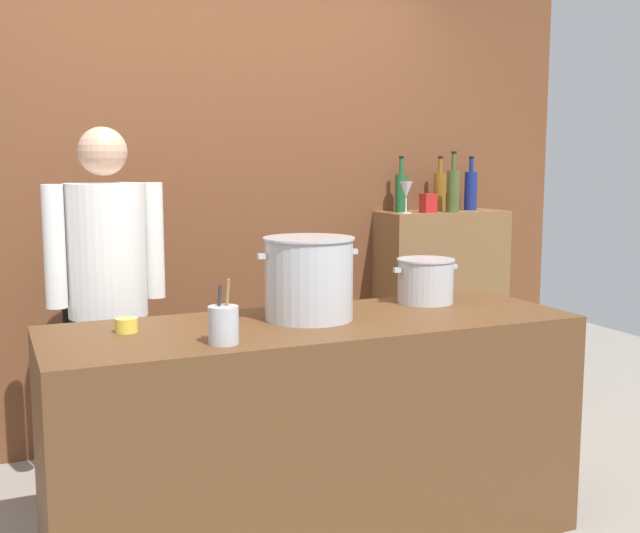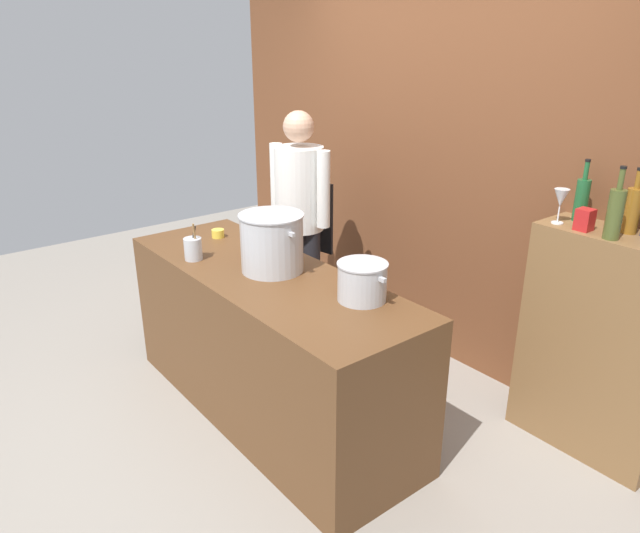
% 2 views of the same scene
% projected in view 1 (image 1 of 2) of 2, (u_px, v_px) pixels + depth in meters
% --- Properties ---
extents(brick_back_panel, '(4.40, 0.10, 3.00)m').
position_uv_depth(brick_back_panel, '(213.00, 163.00, 4.18)').
color(brick_back_panel, brown).
rests_on(brick_back_panel, ground_plane).
extents(prep_counter, '(2.06, 0.70, 0.90)m').
position_uv_depth(prep_counter, '(315.00, 433.00, 3.06)').
color(prep_counter, brown).
rests_on(prep_counter, ground_plane).
extents(bar_cabinet, '(0.76, 0.32, 1.22)m').
position_uv_depth(bar_cabinet, '(440.00, 313.00, 4.64)').
color(bar_cabinet, brown).
rests_on(bar_cabinet, ground_plane).
extents(chef, '(0.52, 0.38, 1.66)m').
position_uv_depth(chef, '(107.00, 287.00, 3.39)').
color(chef, black).
rests_on(chef, ground_plane).
extents(stockpot_large, '(0.42, 0.36, 0.32)m').
position_uv_depth(stockpot_large, '(309.00, 278.00, 3.02)').
color(stockpot_large, '#B7BABF').
rests_on(stockpot_large, prep_counter).
extents(stockpot_small, '(0.31, 0.25, 0.19)m').
position_uv_depth(stockpot_small, '(425.00, 281.00, 3.37)').
color(stockpot_small, '#B7BABF').
rests_on(stockpot_small, prep_counter).
extents(utensil_crock, '(0.10, 0.10, 0.22)m').
position_uv_depth(utensil_crock, '(223.00, 324.00, 2.62)').
color(utensil_crock, '#B7BABF').
rests_on(utensil_crock, prep_counter).
extents(butter_jar, '(0.08, 0.08, 0.05)m').
position_uv_depth(butter_jar, '(126.00, 325.00, 2.80)').
color(butter_jar, yellow).
rests_on(butter_jar, prep_counter).
extents(wine_bottle_olive, '(0.07, 0.07, 0.35)m').
position_uv_depth(wine_bottle_olive, '(453.00, 190.00, 4.45)').
color(wine_bottle_olive, '#475123').
rests_on(wine_bottle_olive, bar_cabinet).
extents(wine_bottle_cobalt, '(0.08, 0.08, 0.32)m').
position_uv_depth(wine_bottle_cobalt, '(471.00, 190.00, 4.65)').
color(wine_bottle_cobalt, navy).
rests_on(wine_bottle_cobalt, bar_cabinet).
extents(wine_bottle_green, '(0.07, 0.07, 0.32)m').
position_uv_depth(wine_bottle_green, '(401.00, 191.00, 4.49)').
color(wine_bottle_green, '#1E592D').
rests_on(wine_bottle_green, bar_cabinet).
extents(wine_bottle_amber, '(0.07, 0.07, 0.32)m').
position_uv_depth(wine_bottle_amber, '(440.00, 190.00, 4.59)').
color(wine_bottle_amber, '#8C5919').
rests_on(wine_bottle_amber, bar_cabinet).
extents(wine_glass_wide, '(0.08, 0.08, 0.18)m').
position_uv_depth(wine_glass_wide, '(406.00, 191.00, 4.36)').
color(wine_glass_wide, silver).
rests_on(wine_glass_wide, bar_cabinet).
extents(spice_tin_navy, '(0.09, 0.09, 0.10)m').
position_uv_depth(spice_tin_navy, '(450.00, 201.00, 4.68)').
color(spice_tin_navy, navy).
rests_on(spice_tin_navy, bar_cabinet).
extents(spice_tin_red, '(0.07, 0.07, 0.11)m').
position_uv_depth(spice_tin_red, '(428.00, 203.00, 4.42)').
color(spice_tin_red, red).
rests_on(spice_tin_red, bar_cabinet).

